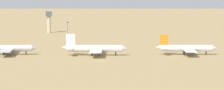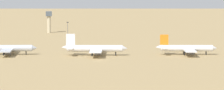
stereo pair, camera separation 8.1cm
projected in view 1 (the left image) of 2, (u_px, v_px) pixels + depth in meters
ground at (99, 61)px, 310.49m from camera, size 4000.00×4000.00×0.00m
parked_jet_yellow_3 at (6, 48)px, 337.13m from camera, size 37.03×31.02×12.25m
parked_jet_white_4 at (94, 49)px, 333.67m from camera, size 39.11×33.01×12.91m
parked_jet_orange_5 at (186, 48)px, 337.40m from camera, size 36.81×31.04×12.15m
control_tower at (49, 20)px, 491.46m from camera, size 5.20×5.20×18.76m
light_pole_west at (68, 29)px, 433.99m from camera, size 1.80×0.50×13.38m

